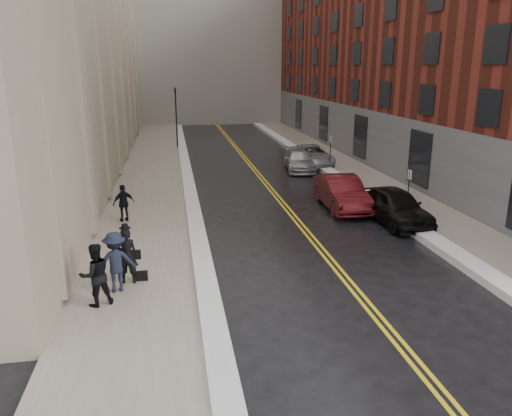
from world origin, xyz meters
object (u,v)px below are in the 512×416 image
object	(u,v)px
car_black	(395,206)
car_silver_far	(311,155)
pedestrian_c	(124,203)
car_silver_near	(299,161)
car_maroon	(342,193)
pedestrian_b	(115,262)
pedestrian_a	(95,275)
pedestrian_main	(127,256)

from	to	relation	value
car_black	car_silver_far	distance (m)	13.96
pedestrian_c	car_black	bearing A→B (deg)	147.74
car_silver_near	pedestrian_c	bearing A→B (deg)	-129.30
car_maroon	pedestrian_b	distance (m)	13.15
car_black	car_silver_near	bearing A→B (deg)	93.11
car_silver_far	pedestrian_a	xyz separation A→B (m)	(-12.26, -20.42, 0.38)
car_silver_near	car_black	bearing A→B (deg)	-77.48
car_silver_far	pedestrian_a	size ratio (longest dim) A/B	2.75
car_black	pedestrian_b	bearing A→B (deg)	-157.51
car_maroon	car_black	bearing A→B (deg)	-58.00
pedestrian_c	car_silver_near	bearing A→B (deg)	-159.33
pedestrian_b	pedestrian_c	distance (m)	7.47
car_black	car_maroon	bearing A→B (deg)	117.48
car_silver_far	pedestrian_a	distance (m)	23.82
car_silver_far	pedestrian_a	bearing A→B (deg)	-120.68
car_silver_far	pedestrian_b	size ratio (longest dim) A/B	2.71
car_black	car_maroon	size ratio (longest dim) A/B	0.96
car_black	pedestrian_main	distance (m)	12.53
car_maroon	pedestrian_c	distance (m)	10.58
car_silver_near	pedestrian_a	bearing A→B (deg)	-113.56
pedestrian_main	pedestrian_a	world-z (taller)	pedestrian_a
car_maroon	car_silver_near	world-z (taller)	car_maroon
pedestrian_c	pedestrian_b	bearing A→B (deg)	69.39
pedestrian_main	car_black	bearing A→B (deg)	-150.77
car_black	pedestrian_main	xyz separation A→B (m)	(-11.48, -5.01, 0.27)
car_silver_near	pedestrian_main	distance (m)	20.20
pedestrian_a	pedestrian_c	world-z (taller)	pedestrian_a
car_black	pedestrian_main	size ratio (longest dim) A/B	2.55
pedestrian_main	pedestrian_b	size ratio (longest dim) A/B	0.97
car_silver_near	car_silver_far	distance (m)	2.01
car_black	car_maroon	distance (m)	3.17
car_black	car_maroon	xyz separation A→B (m)	(-1.60, 2.74, 0.01)
pedestrian_main	car_maroon	bearing A→B (deg)	-136.23
car_maroon	pedestrian_c	size ratio (longest dim) A/B	2.94
car_silver_far	pedestrian_c	size ratio (longest dim) A/B	3.10
pedestrian_a	pedestrian_b	world-z (taller)	pedestrian_b
pedestrian_a	car_silver_far	bearing A→B (deg)	-144.48
pedestrian_a	pedestrian_c	distance (m)	8.36
car_maroon	pedestrian_main	size ratio (longest dim) A/B	2.66
car_maroon	pedestrian_a	size ratio (longest dim) A/B	2.61
car_silver_near	pedestrian_c	distance (m)	15.13
car_maroon	pedestrian_c	xyz separation A→B (m)	(-10.55, -0.85, 0.18)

